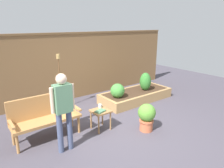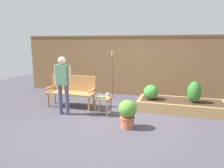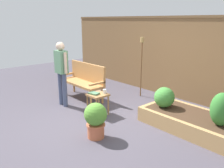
# 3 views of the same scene
# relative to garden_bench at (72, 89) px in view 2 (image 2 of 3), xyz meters

# --- Properties ---
(ground_plane) EXTENTS (14.00, 14.00, 0.00)m
(ground_plane) POSITION_rel_garden_bench_xyz_m (1.46, -0.71, -0.54)
(ground_plane) COLOR #47424C
(fence_back) EXTENTS (8.40, 0.14, 2.16)m
(fence_back) POSITION_rel_garden_bench_xyz_m (1.46, 1.89, 0.55)
(fence_back) COLOR brown
(fence_back) RESTS_ON ground_plane
(garden_bench) EXTENTS (1.44, 0.48, 0.94)m
(garden_bench) POSITION_rel_garden_bench_xyz_m (0.00, 0.00, 0.00)
(garden_bench) COLOR #B77F47
(garden_bench) RESTS_ON ground_plane
(side_table) EXTENTS (0.40, 0.40, 0.48)m
(side_table) POSITION_rel_garden_bench_xyz_m (1.15, -0.45, -0.15)
(side_table) COLOR #9E7042
(side_table) RESTS_ON ground_plane
(cup_on_table) EXTENTS (0.12, 0.08, 0.09)m
(cup_on_table) POSITION_rel_garden_bench_xyz_m (1.23, -0.31, -0.02)
(cup_on_table) COLOR silver
(cup_on_table) RESTS_ON side_table
(book_on_table) EXTENTS (0.26, 0.21, 0.03)m
(book_on_table) POSITION_rel_garden_bench_xyz_m (1.10, -0.51, -0.05)
(book_on_table) COLOR #4C7A56
(book_on_table) RESTS_ON side_table
(potted_boxwood) EXTENTS (0.41, 0.41, 0.65)m
(potted_boxwood) POSITION_rel_garden_bench_xyz_m (1.97, -1.14, -0.18)
(potted_boxwood) COLOR #C66642
(potted_boxwood) RESTS_ON ground_plane
(raised_planter_bed) EXTENTS (2.40, 1.00, 0.30)m
(raised_planter_bed) POSITION_rel_garden_bench_xyz_m (3.16, 0.48, -0.39)
(raised_planter_bed) COLOR #AD8451
(raised_planter_bed) RESTS_ON ground_plane
(shrub_near_bench) EXTENTS (0.42, 0.42, 0.42)m
(shrub_near_bench) POSITION_rel_garden_bench_xyz_m (2.32, 0.39, -0.03)
(shrub_near_bench) COLOR brown
(shrub_near_bench) RESTS_ON raised_planter_bed
(shrub_far_corner) EXTENTS (0.37, 0.37, 0.59)m
(shrub_far_corner) POSITION_rel_garden_bench_xyz_m (3.48, 0.39, 0.05)
(shrub_far_corner) COLOR brown
(shrub_far_corner) RESTS_ON raised_planter_bed
(tiki_torch) EXTENTS (0.10, 0.10, 1.62)m
(tiki_torch) POSITION_rel_garden_bench_xyz_m (0.91, 1.25, 0.57)
(tiki_torch) COLOR brown
(tiki_torch) RESTS_ON ground_plane
(person_by_bench) EXTENTS (0.47, 0.20, 1.56)m
(person_by_bench) POSITION_rel_garden_bench_xyz_m (0.12, -0.73, 0.39)
(person_by_bench) COLOR #475170
(person_by_bench) RESTS_ON ground_plane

